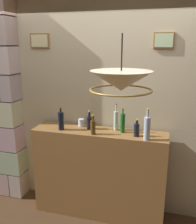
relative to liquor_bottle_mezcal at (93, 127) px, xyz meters
name	(u,v)px	position (x,y,z in m)	size (l,w,h in m)	color
panelled_rear_partition	(105,95)	(0.04, 0.38, 0.30)	(3.76, 0.15, 2.87)	beige
stone_pillar	(7,99)	(-1.28, 0.25, 0.20)	(0.37, 0.31, 2.80)	#BC9E9E
bar_shelf_unit	(99,173)	(0.04, 0.12, -0.65)	(1.62, 0.37, 1.13)	olive
liquor_bottle_mezcal	(93,127)	(0.00, 0.00, 0.00)	(0.06, 0.06, 0.23)	#583B16
liquor_bottle_gin	(137,130)	(0.49, 0.07, -0.01)	(0.06, 0.06, 0.20)	black
liquor_bottle_rum	(123,123)	(0.32, 0.15, 0.03)	(0.05, 0.05, 0.29)	#175822
liquor_bottle_amaro	(116,120)	(0.22, 0.22, 0.03)	(0.05, 0.05, 0.33)	silver
liquor_bottle_vodka	(147,128)	(0.61, -0.02, 0.05)	(0.07, 0.07, 0.35)	silver
liquor_bottle_whiskey	(61,121)	(-0.42, 0.05, 0.02)	(0.07, 0.07, 0.28)	black
liquor_bottle_scotch	(89,122)	(-0.10, 0.17, -0.01)	(0.07, 0.07, 0.23)	black
glass_tumbler_rocks	(81,123)	(-0.23, 0.24, -0.04)	(0.07, 0.07, 0.09)	silver
pendant_lamp	(121,82)	(0.41, -0.53, 0.61)	(0.53, 0.53, 0.47)	#EFE5C6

